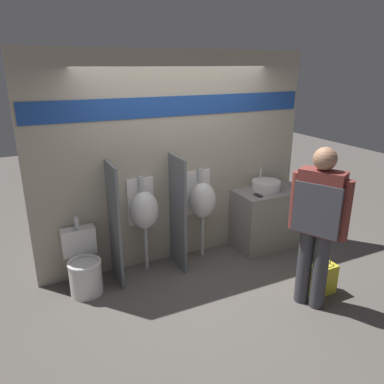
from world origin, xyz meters
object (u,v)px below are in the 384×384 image
object	(u,v)px
sink_basin	(266,185)
person_in_vest	(318,218)
toilet	(84,267)
urinal_far	(202,200)
cell_phone	(258,195)
shopping_bag	(322,279)
urinal_near_counter	(144,210)

from	to	relation	value
sink_basin	person_in_vest	world-z (taller)	person_in_vest
toilet	person_in_vest	distance (m)	2.66
urinal_far	toilet	world-z (taller)	urinal_far
person_in_vest	cell_phone	bearing A→B (deg)	-34.03
sink_basin	person_in_vest	bearing A→B (deg)	-105.92
cell_phone	toilet	bearing A→B (deg)	177.46
sink_basin	shopping_bag	bearing A→B (deg)	-95.76
urinal_near_counter	urinal_far	xyz separation A→B (m)	(0.81, 0.00, 0.00)
person_in_vest	shopping_bag	distance (m)	0.89
sink_basin	cell_phone	distance (m)	0.31
urinal_far	urinal_near_counter	bearing A→B (deg)	180.00
shopping_bag	person_in_vest	bearing A→B (deg)	-162.36
cell_phone	urinal_far	bearing A→B (deg)	160.02
urinal_near_counter	person_in_vest	size ratio (longest dim) A/B	0.69
sink_basin	urinal_far	size ratio (longest dim) A/B	0.33
shopping_bag	urinal_near_counter	bearing A→B (deg)	139.15
urinal_near_counter	urinal_far	size ratio (longest dim) A/B	1.00
cell_phone	urinal_near_counter	xyz separation A→B (m)	(-1.52, 0.26, -0.04)
cell_phone	person_in_vest	xyz separation A→B (m)	(-0.15, -1.25, 0.17)
cell_phone	toilet	xyz separation A→B (m)	(-2.33, 0.10, -0.55)
urinal_far	person_in_vest	world-z (taller)	person_in_vest
urinal_near_counter	urinal_far	bearing A→B (deg)	0.00
cell_phone	urinal_far	world-z (taller)	urinal_far
sink_basin	urinal_near_counter	world-z (taller)	urinal_near_counter
cell_phone	shopping_bag	distance (m)	1.34
sink_basin	toilet	xyz separation A→B (m)	(-2.59, -0.07, -0.61)
urinal_far	person_in_vest	size ratio (longest dim) A/B	0.69
urinal_far	toilet	bearing A→B (deg)	-174.57
cell_phone	person_in_vest	bearing A→B (deg)	-96.89
sink_basin	toilet	world-z (taller)	sink_basin
person_in_vest	shopping_bag	size ratio (longest dim) A/B	3.59
sink_basin	urinal_far	distance (m)	0.97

